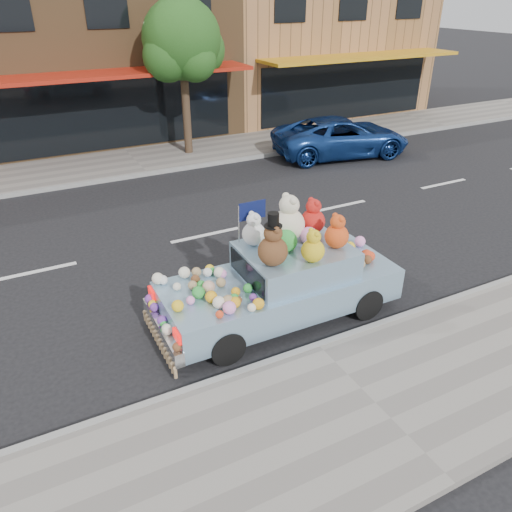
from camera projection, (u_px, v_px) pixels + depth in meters
ground at (206, 235)px, 12.35m from camera, size 120.00×120.00×0.00m
near_sidewalk at (375, 406)px, 7.23m from camera, size 60.00×3.00×0.12m
far_sidewalk at (135, 161)px, 17.41m from camera, size 60.00×3.00×0.12m
near_kerb at (318, 347)px, 8.40m from camera, size 60.00×0.12×0.13m
far_kerb at (147, 174)px, 16.23m from camera, size 60.00×0.12×0.13m
storefront_mid at (88, 37)px, 19.99m from camera, size 10.00×9.80×7.30m
storefront_right at (301, 29)px, 24.02m from camera, size 10.00×9.80×7.30m
street_tree at (182, 46)px, 16.54m from camera, size 3.00×2.70×5.22m
car_blue at (341, 137)px, 17.90m from camera, size 5.25×3.13×1.37m
art_car at (282, 278)px, 8.98m from camera, size 4.50×1.81×2.28m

